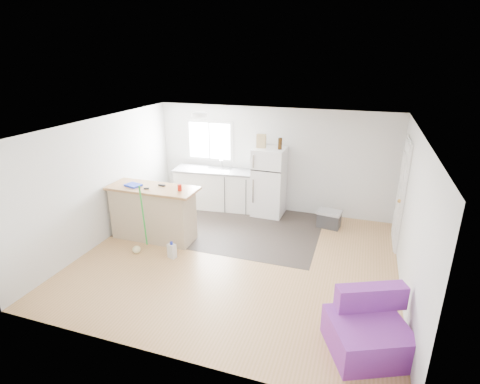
% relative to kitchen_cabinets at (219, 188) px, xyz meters
% --- Properties ---
extents(room, '(5.51, 5.01, 2.41)m').
position_rel_kitchen_cabinets_xyz_m(room, '(1.20, -2.17, 0.72)').
color(room, '#AD8148').
rests_on(room, ground).
extents(vinyl_zone, '(4.05, 2.50, 0.00)m').
position_rel_kitchen_cabinets_xyz_m(vinyl_zone, '(0.48, -0.92, -0.48)').
color(vinyl_zone, '#2D2622').
rests_on(vinyl_zone, floor).
extents(window, '(1.18, 0.06, 0.98)m').
position_rel_kitchen_cabinets_xyz_m(window, '(-0.35, 0.31, 1.07)').
color(window, white).
rests_on(window, back_wall).
extents(interior_door, '(0.11, 0.92, 2.10)m').
position_rel_kitchen_cabinets_xyz_m(interior_door, '(3.93, -0.62, 0.54)').
color(interior_door, white).
rests_on(interior_door, right_wall).
extents(ceiling_fixture, '(0.30, 0.30, 0.07)m').
position_rel_kitchen_cabinets_xyz_m(ceiling_fixture, '(0.00, -0.97, 1.88)').
color(ceiling_fixture, white).
rests_on(ceiling_fixture, ceiling).
extents(kitchen_cabinets, '(2.17, 0.87, 1.23)m').
position_rel_kitchen_cabinets_xyz_m(kitchen_cabinets, '(0.00, 0.00, 0.00)').
color(kitchen_cabinets, white).
rests_on(kitchen_cabinets, floor).
extents(peninsula, '(1.77, 0.68, 1.09)m').
position_rel_kitchen_cabinets_xyz_m(peninsula, '(-0.64, -1.92, 0.07)').
color(peninsula, '#CBB593').
rests_on(peninsula, floor).
extents(refrigerator, '(0.71, 0.67, 1.56)m').
position_rel_kitchen_cabinets_xyz_m(refrigerator, '(1.22, -0.01, 0.30)').
color(refrigerator, white).
rests_on(refrigerator, floor).
extents(cooler, '(0.53, 0.40, 0.37)m').
position_rel_kitchen_cabinets_xyz_m(cooler, '(2.63, -0.29, -0.29)').
color(cooler, '#2D2E30').
rests_on(cooler, floor).
extents(purple_seat, '(1.17, 1.18, 0.74)m').
position_rel_kitchen_cabinets_xyz_m(purple_seat, '(3.45, -3.75, -0.21)').
color(purple_seat, purple).
rests_on(purple_seat, floor).
extents(cleaner_jug, '(0.17, 0.14, 0.32)m').
position_rel_kitchen_cabinets_xyz_m(cleaner_jug, '(0.07, -2.52, -0.34)').
color(cleaner_jug, silver).
rests_on(cleaner_jug, floor).
extents(mop, '(0.30, 0.37, 1.37)m').
position_rel_kitchen_cabinets_xyz_m(mop, '(-0.62, -2.54, -0.25)').
color(mop, green).
rests_on(mop, floor).
extents(red_cup, '(0.10, 0.10, 0.12)m').
position_rel_kitchen_cabinets_xyz_m(red_cup, '(-0.02, -1.93, 0.67)').
color(red_cup, red).
rests_on(red_cup, peninsula).
extents(blue_tray, '(0.35, 0.29, 0.04)m').
position_rel_kitchen_cabinets_xyz_m(blue_tray, '(-1.00, -1.98, 0.62)').
color(blue_tray, '#152FCA').
rests_on(blue_tray, peninsula).
extents(tool_a, '(0.15, 0.07, 0.03)m').
position_rel_kitchen_cabinets_xyz_m(tool_a, '(-0.47, -1.80, 0.62)').
color(tool_a, black).
rests_on(tool_a, peninsula).
extents(tool_b, '(0.11, 0.08, 0.03)m').
position_rel_kitchen_cabinets_xyz_m(tool_b, '(-0.66, -2.05, 0.62)').
color(tool_b, black).
rests_on(tool_b, peninsula).
extents(cardboard_box, '(0.20, 0.10, 0.30)m').
position_rel_kitchen_cabinets_xyz_m(cardboard_box, '(1.03, -0.04, 1.23)').
color(cardboard_box, tan).
rests_on(cardboard_box, refrigerator).
extents(bottle_left, '(0.08, 0.08, 0.25)m').
position_rel_kitchen_cabinets_xyz_m(bottle_left, '(1.44, -0.06, 1.20)').
color(bottle_left, '#331E09').
rests_on(bottle_left, refrigerator).
extents(bottle_right, '(0.07, 0.07, 0.25)m').
position_rel_kitchen_cabinets_xyz_m(bottle_right, '(1.46, -0.04, 1.20)').
color(bottle_right, '#331E09').
rests_on(bottle_right, refrigerator).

